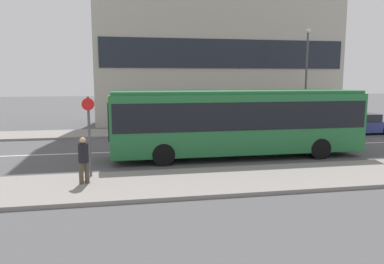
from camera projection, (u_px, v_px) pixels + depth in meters
name	position (u px, v px, depth m)	size (l,w,h in m)	color
ground_plane	(181.00, 150.00, 19.30)	(120.00, 120.00, 0.00)	#4F4F51
sidewalk_near	(209.00, 181.00, 13.22)	(44.00, 3.50, 0.13)	gray
sidewalk_far	(166.00, 132.00, 25.37)	(44.00, 3.50, 0.13)	gray
lane_centerline	(181.00, 150.00, 19.30)	(41.80, 0.16, 0.01)	silver
apartment_block_left_tower	(219.00, 0.00, 30.53)	(19.99, 5.17, 20.04)	#B7B2A3
city_bus	(237.00, 119.00, 17.33)	(11.62, 2.61, 3.10)	#236B38
parked_car_0	(359.00, 124.00, 24.80)	(4.54, 1.78, 1.33)	navy
pedestrian_near_stop	(83.00, 158.00, 12.56)	(0.34, 0.34, 1.58)	#4C4233
bus_stop_sign	(89.00, 130.00, 13.42)	(0.44, 0.12, 2.89)	#4C4C51
street_lamp	(307.00, 68.00, 25.84)	(0.36, 0.36, 6.88)	#4C4C51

